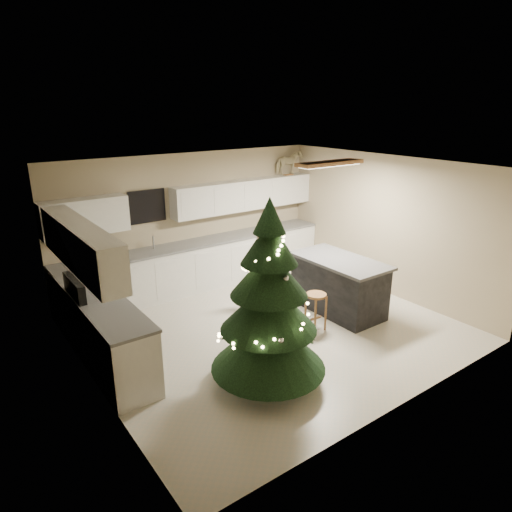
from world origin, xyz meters
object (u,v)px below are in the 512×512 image
Objects in this scene: bar_stool at (316,303)px; christmas_tree at (269,311)px; island at (338,285)px; rocking_horse at (289,163)px; toddler at (253,289)px.

christmas_tree is at bearing -154.66° from bar_stool.
island is 3.18m from rocking_horse.
toddler reaches higher than bar_stool.
bar_stool is 3.72m from rocking_horse.
island is 0.86m from bar_stool.
christmas_tree is 3.04× the size of toddler.
christmas_tree reaches higher than toddler.
bar_stool is 0.76× the size of toddler.
toddler is (1.11, 1.89, -0.61)m from christmas_tree.
island is at bearing 20.14° from bar_stool.
rocking_horse is at bearing 47.41° from christmas_tree.
rocking_horse reaches higher than toddler.
christmas_tree is 4.19× the size of rocking_horse.
bar_stool is 1.05× the size of rocking_horse.
bar_stool is at bearing -101.60° from toddler.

